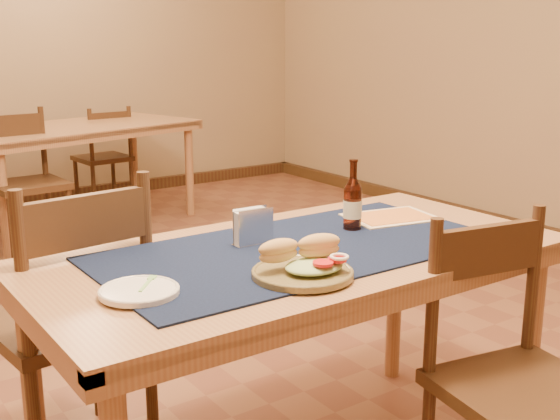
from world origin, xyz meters
TOP-DOWN VIEW (x-y plane):
  - room at (0.00, 0.00)m, footprint 6.04×7.04m
  - main_table at (0.00, -0.80)m, footprint 1.60×0.80m
  - placemat at (0.00, -0.80)m, footprint 1.20×0.60m
  - baseboard at (0.00, 0.00)m, footprint 6.00×7.00m
  - back_table at (0.49, 2.55)m, footprint 1.85×1.25m
  - chair_main_far at (-0.55, -0.34)m, footprint 0.49×0.49m
  - chair_main_near at (0.32, -1.35)m, footprint 0.48×0.48m
  - chair_back_near at (-0.01, 2.10)m, footprint 0.45×0.45m
  - chair_back_far at (0.85, 2.98)m, footprint 0.41×0.41m
  - sandwich_plate at (-0.14, -1.01)m, footprint 0.27×0.27m
  - side_plate at (-0.55, -0.89)m, footprint 0.20×0.20m
  - fork at (-0.51, -0.86)m, footprint 0.09×0.10m
  - beer_bottle at (0.27, -0.73)m, footprint 0.06×0.06m
  - napkin_holder at (-0.09, -0.69)m, footprint 0.13×0.05m
  - menu_card at (0.47, -0.70)m, footprint 0.33×0.27m

SIDE VIEW (x-z plane):
  - baseboard at x=0.00m, z-range 0.00..0.10m
  - chair_back_far at x=0.85m, z-range 0.02..0.85m
  - chair_main_near at x=0.32m, z-range 0.02..0.92m
  - chair_back_near at x=-0.01m, z-range 0.02..0.94m
  - chair_main_far at x=-0.55m, z-range 0.02..0.99m
  - main_table at x=0.00m, z-range 0.29..1.04m
  - back_table at x=0.49m, z-range 0.29..1.04m
  - placemat at x=0.00m, z-range 0.75..0.76m
  - menu_card at x=0.47m, z-range 0.76..0.76m
  - side_plate at x=-0.55m, z-range 0.76..0.77m
  - fork at x=-0.51m, z-range 0.77..0.77m
  - sandwich_plate at x=-0.14m, z-range 0.73..0.83m
  - napkin_holder at x=-0.09m, z-range 0.75..0.86m
  - beer_bottle at x=0.27m, z-range 0.73..0.95m
  - room at x=0.00m, z-range -0.02..2.82m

